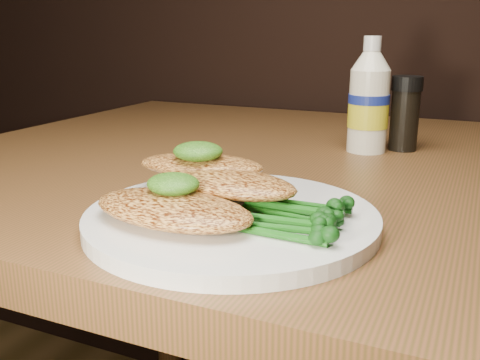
% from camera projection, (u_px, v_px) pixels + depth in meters
% --- Properties ---
extents(plate, '(0.25, 0.25, 0.01)m').
position_uv_depth(plate, '(232.00, 218.00, 0.47)').
color(plate, white).
rests_on(plate, dining_table).
extents(chicken_front, '(0.15, 0.09, 0.02)m').
position_uv_depth(chicken_front, '(173.00, 209.00, 0.44)').
color(chicken_front, gold).
rests_on(chicken_front, plate).
extents(chicken_mid, '(0.15, 0.09, 0.02)m').
position_uv_depth(chicken_mid, '(226.00, 182.00, 0.49)').
color(chicken_mid, gold).
rests_on(chicken_mid, plate).
extents(chicken_back, '(0.13, 0.08, 0.02)m').
position_uv_depth(chicken_back, '(201.00, 165.00, 0.52)').
color(chicken_back, gold).
rests_on(chicken_back, plate).
extents(pesto_front, '(0.05, 0.05, 0.02)m').
position_uv_depth(pesto_front, '(173.00, 184.00, 0.45)').
color(pesto_front, '#113808').
rests_on(pesto_front, chicken_front).
extents(pesto_back, '(0.06, 0.05, 0.02)m').
position_uv_depth(pesto_back, '(198.00, 151.00, 0.51)').
color(pesto_back, '#113808').
rests_on(pesto_back, chicken_back).
extents(broccolini_bundle, '(0.15, 0.13, 0.02)m').
position_uv_depth(broccolini_bundle, '(286.00, 212.00, 0.44)').
color(broccolini_bundle, '#175813').
rests_on(broccolini_bundle, plate).
extents(mayo_bottle, '(0.06, 0.06, 0.15)m').
position_uv_depth(mayo_bottle, '(369.00, 95.00, 0.73)').
color(mayo_bottle, '#EEE7CA').
rests_on(mayo_bottle, dining_table).
extents(pepper_grinder, '(0.05, 0.05, 0.10)m').
position_uv_depth(pepper_grinder, '(405.00, 114.00, 0.75)').
color(pepper_grinder, black).
rests_on(pepper_grinder, dining_table).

